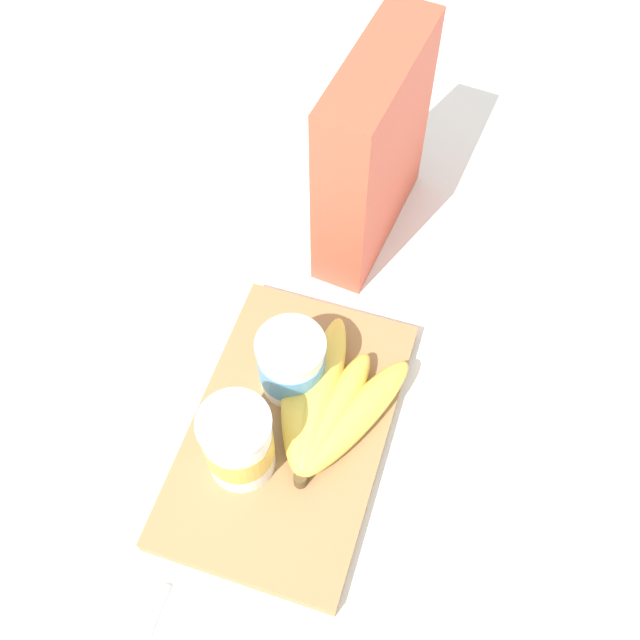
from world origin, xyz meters
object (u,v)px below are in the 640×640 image
cutting_board (289,431)px  yogurt_cup_front (238,443)px  banana_bunch (327,406)px  yogurt_cup_back (292,363)px  cereal_box (377,153)px

cutting_board → yogurt_cup_front: bearing=146.7°
cutting_board → banana_bunch: 0.05m
banana_bunch → yogurt_cup_back: bearing=61.3°
yogurt_cup_front → banana_bunch: 0.11m
cereal_box → yogurt_cup_back: 0.26m
yogurt_cup_front → yogurt_cup_back: bearing=-10.2°
cutting_board → yogurt_cup_back: bearing=14.8°
cereal_box → yogurt_cup_front: bearing=-179.5°
cutting_board → yogurt_cup_front: (-0.05, 0.03, 0.06)m
cutting_board → yogurt_cup_back: (0.05, 0.01, 0.05)m
yogurt_cup_front → yogurt_cup_back: size_ratio=1.23×
cutting_board → yogurt_cup_front: size_ratio=3.27×
cutting_board → banana_bunch: size_ratio=1.65×
yogurt_cup_front → banana_bunch: bearing=-40.8°
cutting_board → cereal_box: cereal_box is taller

